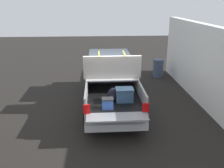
% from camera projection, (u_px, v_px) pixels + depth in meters
% --- Properties ---
extents(ground_plane, '(40.00, 40.00, 0.00)m').
position_uv_depth(ground_plane, '(111.00, 104.00, 10.05)').
color(ground_plane, black).
extents(pickup_truck, '(6.05, 2.07, 2.23)m').
position_uv_depth(pickup_truck, '(111.00, 80.00, 10.08)').
color(pickup_truck, gray).
rests_on(pickup_truck, ground_plane).
extents(building_facade, '(11.60, 0.36, 3.18)m').
position_uv_depth(building_facade, '(217.00, 73.00, 8.82)').
color(building_facade, white).
rests_on(building_facade, ground_plane).
extents(trash_can, '(0.60, 0.60, 0.98)m').
position_uv_depth(trash_can, '(158.00, 68.00, 13.55)').
color(trash_can, '#3F4C66').
rests_on(trash_can, ground_plane).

